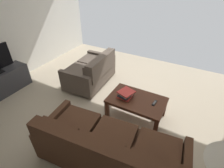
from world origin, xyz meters
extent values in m
cube|color=#B7A88E|center=(0.00, 0.00, 0.00)|extent=(5.94, 5.32, 0.01)
cube|color=silver|center=(2.97, 0.00, 1.43)|extent=(0.12, 5.32, 2.87)
cylinder|color=black|center=(-1.28, 0.66, 0.03)|extent=(0.05, 0.05, 0.06)
cylinder|color=black|center=(0.45, 0.83, 0.03)|extent=(0.05, 0.05, 0.06)
cylinder|color=black|center=(0.38, 1.56, 0.03)|extent=(0.05, 0.05, 0.06)
cube|color=#472B1C|center=(-0.45, 1.11, 0.23)|extent=(1.97, 1.03, 0.35)
cube|color=#472B1C|center=(-1.07, 1.03, 0.46)|extent=(0.66, 0.80, 0.10)
cube|color=#472B1C|center=(-0.45, 1.09, 0.46)|extent=(0.66, 0.80, 0.10)
cube|color=#472B1C|center=(0.18, 1.15, 0.46)|extent=(0.66, 0.80, 0.10)
cube|color=#472B1C|center=(-0.48, 1.47, 0.61)|extent=(1.90, 0.36, 0.50)
cube|color=#472B1C|center=(-0.47, 1.36, 0.61)|extent=(0.58, 0.18, 0.36)
cube|color=#472B1C|center=(0.16, 1.43, 0.61)|extent=(0.58, 0.18, 0.36)
cube|color=#472B1C|center=(0.55, 1.21, 0.30)|extent=(0.18, 0.85, 0.51)
cylinder|color=black|center=(1.43, -0.98, 0.03)|extent=(0.05, 0.05, 0.06)
cylinder|color=black|center=(1.38, -0.04, 0.03)|extent=(0.05, 0.05, 0.06)
cylinder|color=black|center=(0.74, -1.02, 0.03)|extent=(0.05, 0.05, 0.06)
cylinder|color=black|center=(0.69, -0.07, 0.03)|extent=(0.05, 0.05, 0.06)
cube|color=brown|center=(1.06, -0.53, 0.25)|extent=(0.87, 1.15, 0.38)
cube|color=brown|center=(1.10, -0.80, 0.49)|extent=(0.74, 0.55, 0.10)
cube|color=brown|center=(1.07, -0.25, 0.49)|extent=(0.74, 0.55, 0.10)
cube|color=brown|center=(0.72, -0.55, 0.60)|extent=(0.24, 1.11, 0.42)
cube|color=brown|center=(0.84, -0.82, 0.60)|extent=(0.15, 0.50, 0.29)
cube|color=brown|center=(0.81, -0.26, 0.60)|extent=(0.15, 0.50, 0.29)
cube|color=brown|center=(1.09, -1.13, 0.32)|extent=(0.82, 0.14, 0.54)
cube|color=brown|center=(1.03, 0.07, 0.32)|extent=(0.82, 0.14, 0.54)
cube|color=#4C2819|center=(-0.42, 0.04, 0.41)|extent=(1.06, 0.67, 0.04)
cube|color=#4C2819|center=(-0.42, 0.04, 0.37)|extent=(0.97, 0.60, 0.05)
cube|color=#4C2819|center=(-0.90, -0.25, 0.20)|extent=(0.07, 0.07, 0.39)
cube|color=#4C2819|center=(0.07, -0.25, 0.20)|extent=(0.07, 0.07, 0.39)
cube|color=#4C2819|center=(-0.90, 0.33, 0.20)|extent=(0.07, 0.07, 0.39)
cube|color=#4C2819|center=(0.07, 0.33, 0.20)|extent=(0.07, 0.07, 0.39)
cube|color=#38383D|center=(2.61, 0.84, 0.27)|extent=(0.42, 1.29, 0.54)
cube|color=black|center=(2.63, 0.83, 0.27)|extent=(0.20, 0.24, 0.06)
cube|color=#C63833|center=(-0.19, 0.08, 0.45)|extent=(0.25, 0.25, 0.03)
cube|color=#996699|center=(-0.20, 0.08, 0.47)|extent=(0.20, 0.25, 0.02)
cube|color=black|center=(-0.20, 0.08, 0.50)|extent=(0.25, 0.30, 0.02)
cube|color=silver|center=(-0.19, 0.07, 0.52)|extent=(0.31, 0.30, 0.03)
cube|color=#C63833|center=(-0.21, 0.07, 0.55)|extent=(0.32, 0.33, 0.02)
cube|color=black|center=(-0.74, -0.01, 0.44)|extent=(0.06, 0.16, 0.02)
cube|color=#59595B|center=(-0.74, -0.01, 0.45)|extent=(0.04, 0.11, 0.00)
camera|label=1|loc=(-1.18, 2.41, 2.45)|focal=27.03mm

